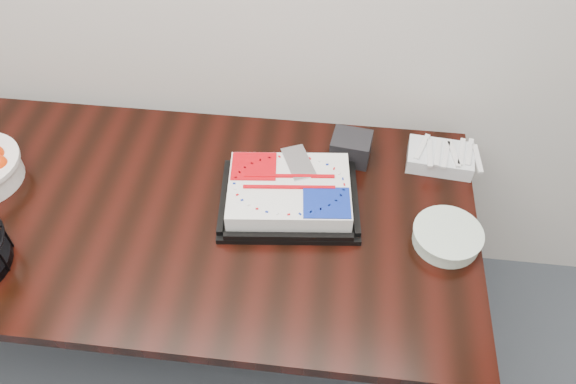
# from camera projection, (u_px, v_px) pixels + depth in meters

# --- Properties ---
(table) EXTENTS (1.80, 0.90, 0.75)m
(table) POSITION_uv_depth(u_px,v_px,m) (177.00, 228.00, 1.74)
(table) COLOR black
(table) RESTS_ON ground
(cake_tray) EXTENTS (0.44, 0.36, 0.09)m
(cake_tray) POSITION_uv_depth(u_px,v_px,m) (289.00, 194.00, 1.67)
(cake_tray) COLOR black
(cake_tray) RESTS_ON table
(plate_stack) EXTENTS (0.20, 0.20, 0.05)m
(plate_stack) POSITION_uv_depth(u_px,v_px,m) (447.00, 237.00, 1.58)
(plate_stack) COLOR white
(plate_stack) RESTS_ON table
(fork_bag) EXTENTS (0.22, 0.15, 0.06)m
(fork_bag) POSITION_uv_depth(u_px,v_px,m) (440.00, 157.00, 1.79)
(fork_bag) COLOR silver
(fork_bag) RESTS_ON table
(napkin_box) EXTENTS (0.14, 0.12, 0.09)m
(napkin_box) POSITION_uv_depth(u_px,v_px,m) (351.00, 148.00, 1.80)
(napkin_box) COLOR black
(napkin_box) RESTS_ON table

